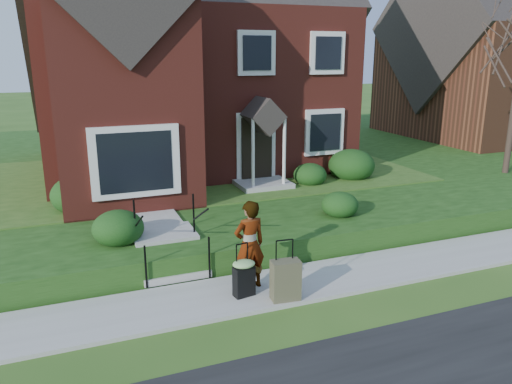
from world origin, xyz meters
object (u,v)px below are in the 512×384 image
suitcase_black (244,276)px  front_steps (168,247)px  woman (250,245)px  suitcase_olive (286,280)px

suitcase_black → front_steps: bearing=107.8°
front_steps → suitcase_black: front_steps is taller
woman → suitcase_black: 0.62m
woman → suitcase_olive: 1.00m
woman → suitcase_black: (-0.23, -0.31, -0.49)m
woman → suitcase_olive: woman is taller
woman → front_steps: bearing=-60.7°
suitcase_black → suitcase_olive: bearing=-41.8°
suitcase_black → suitcase_olive: suitcase_olive is taller
front_steps → woman: size_ratio=1.12×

